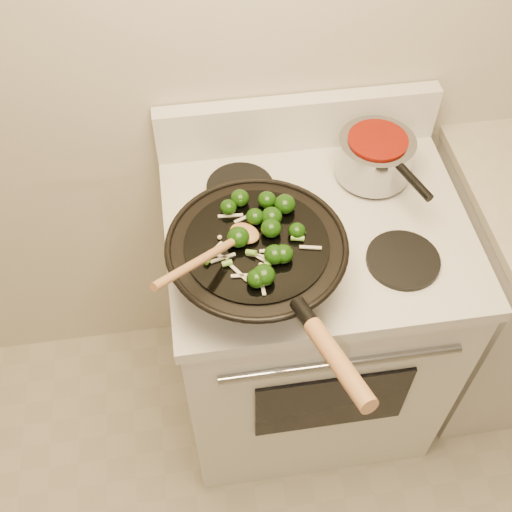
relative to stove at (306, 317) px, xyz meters
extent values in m
plane|color=beige|center=(0.27, 0.33, 0.83)|extent=(3.50, 0.00, 3.50)
cube|color=white|center=(0.00, 0.00, -0.03)|extent=(0.76, 0.64, 0.88)
cube|color=white|center=(0.00, 0.00, 0.43)|extent=(0.78, 0.66, 0.04)
cube|color=white|center=(0.00, 0.30, 0.53)|extent=(0.78, 0.05, 0.16)
cylinder|color=#94969C|center=(0.00, -0.33, 0.31)|extent=(0.60, 0.02, 0.02)
cube|color=black|center=(0.00, -0.33, 0.08)|extent=(0.42, 0.01, 0.28)
cylinder|color=black|center=(-0.18, -0.15, 0.46)|extent=(0.18, 0.18, 0.01)
cylinder|color=black|center=(0.18, -0.15, 0.46)|extent=(0.18, 0.18, 0.01)
cylinder|color=black|center=(-0.18, 0.15, 0.46)|extent=(0.18, 0.18, 0.01)
cylinder|color=black|center=(0.18, 0.15, 0.46)|extent=(0.18, 0.18, 0.01)
torus|color=black|center=(-0.18, -0.15, 0.58)|extent=(0.41, 0.41, 0.01)
cylinder|color=black|center=(-0.18, -0.15, 0.58)|extent=(0.32, 0.32, 0.01)
cylinder|color=black|center=(-0.12, -0.38, 0.63)|extent=(0.05, 0.08, 0.04)
cylinder|color=#A56E41|center=(-0.08, -0.51, 0.66)|extent=(0.09, 0.22, 0.08)
ellipsoid|color=black|center=(-0.09, -0.14, 0.60)|extent=(0.04, 0.04, 0.03)
cylinder|color=#4E842F|center=(-0.08, -0.14, 0.59)|extent=(0.02, 0.02, 0.02)
ellipsoid|color=black|center=(-0.22, -0.15, 0.61)|extent=(0.05, 0.05, 0.04)
ellipsoid|color=black|center=(-0.23, -0.05, 0.60)|extent=(0.04, 0.04, 0.03)
ellipsoid|color=black|center=(-0.15, -0.20, 0.61)|extent=(0.05, 0.05, 0.04)
cylinder|color=#4E842F|center=(-0.13, -0.20, 0.59)|extent=(0.02, 0.02, 0.02)
ellipsoid|color=black|center=(-0.20, -0.03, 0.60)|extent=(0.04, 0.04, 0.04)
ellipsoid|color=black|center=(-0.13, -0.21, 0.60)|extent=(0.05, 0.05, 0.04)
ellipsoid|color=black|center=(-0.17, -0.09, 0.60)|extent=(0.04, 0.04, 0.04)
cylinder|color=#4E842F|center=(-0.16, -0.09, 0.59)|extent=(0.02, 0.02, 0.02)
ellipsoid|color=black|center=(-0.18, -0.26, 0.61)|extent=(0.05, 0.05, 0.04)
ellipsoid|color=black|center=(-0.14, -0.10, 0.61)|extent=(0.05, 0.05, 0.04)
ellipsoid|color=black|center=(-0.10, -0.06, 0.61)|extent=(0.05, 0.05, 0.04)
cylinder|color=#4E842F|center=(-0.09, -0.06, 0.59)|extent=(0.02, 0.01, 0.01)
ellipsoid|color=black|center=(-0.14, -0.13, 0.61)|extent=(0.05, 0.05, 0.04)
ellipsoid|color=black|center=(-0.14, -0.04, 0.60)|extent=(0.04, 0.04, 0.04)
ellipsoid|color=black|center=(-0.20, -0.26, 0.60)|extent=(0.04, 0.04, 0.04)
cylinder|color=#4E842F|center=(-0.18, -0.26, 0.59)|extent=(0.02, 0.02, 0.02)
cube|color=silver|center=(-0.18, -0.20, 0.59)|extent=(0.03, 0.03, 0.00)
cube|color=silver|center=(-0.26, -0.19, 0.59)|extent=(0.06, 0.02, 0.00)
cube|color=silver|center=(-0.27, -0.16, 0.59)|extent=(0.04, 0.04, 0.00)
cube|color=silver|center=(-0.27, -0.18, 0.59)|extent=(0.05, 0.03, 0.00)
cube|color=silver|center=(-0.19, -0.27, 0.59)|extent=(0.01, 0.04, 0.00)
cube|color=silver|center=(-0.22, -0.24, 0.59)|extent=(0.05, 0.01, 0.00)
cube|color=silver|center=(-0.19, -0.19, 0.59)|extent=(0.04, 0.02, 0.00)
cube|color=silver|center=(-0.15, -0.09, 0.59)|extent=(0.04, 0.01, 0.00)
cube|color=silver|center=(-0.16, -0.18, 0.59)|extent=(0.04, 0.01, 0.00)
cube|color=silver|center=(-0.23, -0.07, 0.59)|extent=(0.06, 0.01, 0.00)
cube|color=silver|center=(-0.20, -0.08, 0.59)|extent=(0.05, 0.03, 0.00)
cube|color=silver|center=(-0.23, -0.23, 0.59)|extent=(0.04, 0.05, 0.00)
cube|color=silver|center=(-0.06, -0.18, 0.59)|extent=(0.05, 0.02, 0.00)
cylinder|color=#65A234|center=(-0.09, -0.16, 0.59)|extent=(0.03, 0.02, 0.01)
cylinder|color=#65A234|center=(-0.16, -0.22, 0.59)|extent=(0.03, 0.03, 0.02)
cylinder|color=#65A234|center=(-0.20, -0.18, 0.59)|extent=(0.03, 0.02, 0.02)
cylinder|color=#65A234|center=(-0.14, -0.08, 0.59)|extent=(0.03, 0.03, 0.02)
cylinder|color=#65A234|center=(-0.25, -0.20, 0.59)|extent=(0.03, 0.02, 0.02)
cylinder|color=#65A234|center=(-0.29, -0.19, 0.59)|extent=(0.02, 0.03, 0.02)
sphere|color=beige|center=(-0.21, -0.24, 0.59)|extent=(0.01, 0.01, 0.01)
sphere|color=beige|center=(-0.18, -0.22, 0.59)|extent=(0.01, 0.01, 0.01)
sphere|color=beige|center=(-0.26, -0.13, 0.59)|extent=(0.01, 0.01, 0.01)
sphere|color=beige|center=(-0.16, -0.24, 0.59)|extent=(0.01, 0.01, 0.01)
ellipsoid|color=#A56E41|center=(-0.20, -0.13, 0.60)|extent=(0.09, 0.09, 0.02)
cylinder|color=#A56E41|center=(-0.31, -0.24, 0.66)|extent=(0.21, 0.21, 0.14)
cylinder|color=#94969C|center=(0.18, 0.15, 0.52)|extent=(0.20, 0.20, 0.11)
cylinder|color=#700E05|center=(0.18, 0.15, 0.58)|extent=(0.16, 0.16, 0.01)
cylinder|color=black|center=(0.23, -0.01, 0.57)|extent=(0.06, 0.12, 0.02)
camera|label=1|loc=(-0.31, -1.04, 1.69)|focal=45.00mm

